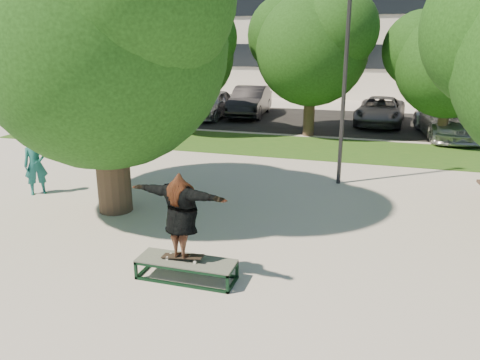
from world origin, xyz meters
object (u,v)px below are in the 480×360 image
(grind_box, at_px, (186,269))
(car_silver_b, at_px, (447,119))
(tree_left, at_px, (100,28))
(car_grey, at_px, (380,111))
(bystander, at_px, (36,165))
(car_silver_a, at_px, (211,104))
(lamppost, at_px, (345,77))
(car_dark, at_px, (250,101))

(grind_box, relative_size, car_silver_b, 0.34)
(tree_left, distance_m, car_grey, 16.52)
(car_grey, relative_size, car_silver_b, 0.91)
(bystander, relative_size, car_silver_b, 0.31)
(tree_left, height_order, car_silver_a, tree_left)
(lamppost, xyz_separation_m, grind_box, (-2.09, -6.76, -2.96))
(car_dark, bearing_deg, car_silver_b, -21.15)
(tree_left, xyz_separation_m, car_silver_a, (-2.56, 14.20, -3.66))
(car_silver_a, distance_m, car_dark, 2.21)
(car_silver_a, bearing_deg, tree_left, -78.51)
(lamppost, xyz_separation_m, bystander, (-8.00, -3.44, -2.31))
(car_dark, relative_size, car_silver_b, 0.93)
(car_dark, height_order, car_silver_b, car_dark)
(car_silver_b, bearing_deg, car_silver_a, 163.35)
(grind_box, distance_m, car_silver_b, 16.41)
(lamppost, bearing_deg, tree_left, -143.58)
(tree_left, relative_size, bystander, 4.23)
(tree_left, distance_m, car_silver_a, 14.88)
(car_silver_a, relative_size, car_dark, 0.90)
(lamppost, height_order, grind_box, lamppost)
(car_silver_a, relative_size, car_grey, 0.91)
(lamppost, distance_m, car_grey, 11.22)
(bystander, bearing_deg, grind_box, -73.22)
(grind_box, relative_size, car_silver_a, 0.40)
(grind_box, distance_m, bystander, 6.81)
(grind_box, xyz_separation_m, bystander, (-5.91, 3.32, 0.65))
(lamppost, xyz_separation_m, car_dark, (-6.00, 11.50, -2.34))
(tree_left, relative_size, car_silver_a, 1.60)
(lamppost, relative_size, car_silver_b, 1.14)
(lamppost, height_order, car_silver_b, lamppost)
(tree_left, distance_m, grind_box, 6.03)
(bystander, bearing_deg, car_silver_a, 45.45)
(car_silver_a, xyz_separation_m, car_dark, (1.85, 1.21, 0.06))
(car_grey, bearing_deg, tree_left, -109.20)
(car_silver_b, bearing_deg, bystander, -142.89)
(lamppost, distance_m, grind_box, 7.67)
(tree_left, relative_size, lamppost, 1.16)
(grind_box, distance_m, car_silver_a, 18.01)
(grind_box, bearing_deg, car_grey, 79.99)
(lamppost, distance_m, car_silver_b, 9.65)
(car_silver_b, bearing_deg, grind_box, -119.41)
(grind_box, distance_m, car_grey, 17.93)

